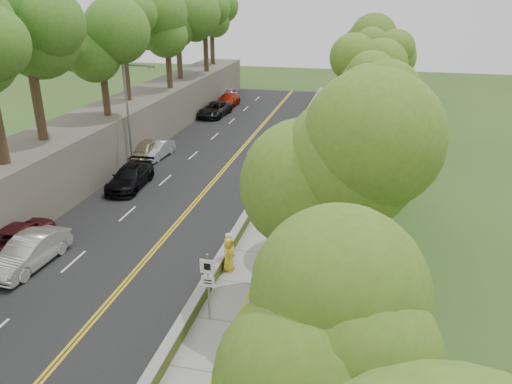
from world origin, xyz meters
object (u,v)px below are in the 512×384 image
at_px(streetlight, 130,109).
at_px(car_2, 8,244).
at_px(person_far, 325,158).
at_px(signpost, 208,280).
at_px(construction_barrel, 336,146).
at_px(car_1, 29,252).
at_px(painter_0, 229,254).
at_px(concrete_block, 296,287).

relative_size(streetlight, car_2, 1.44).
bearing_deg(person_far, signpost, 59.40).
height_order(construction_barrel, car_1, car_1).
distance_m(streetlight, car_1, 15.40).
distance_m(signpost, car_2, 12.00).
bearing_deg(streetlight, person_far, 12.92).
xyz_separation_m(streetlight, painter_0, (11.21, -13.00, -3.72)).
height_order(streetlight, concrete_block, streetlight).
height_order(streetlight, person_far, streetlight).
bearing_deg(car_1, painter_0, 14.15).
relative_size(construction_barrel, concrete_block, 0.80).
relative_size(car_2, person_far, 3.50).
relative_size(car_1, person_far, 2.99).
relative_size(streetlight, construction_barrel, 8.62).
bearing_deg(concrete_block, car_2, 179.90).
bearing_deg(painter_0, person_far, -1.37).
xyz_separation_m(painter_0, person_far, (3.08, 16.28, -0.08)).
distance_m(construction_barrel, person_far, 4.53).
bearing_deg(painter_0, car_2, 106.26).
bearing_deg(concrete_block, car_1, -178.06).
distance_m(signpost, concrete_block, 4.44).
xyz_separation_m(concrete_block, painter_0, (-3.55, 1.40, 0.48)).
distance_m(streetlight, painter_0, 17.57).
xyz_separation_m(construction_barrel, person_far, (-0.47, -4.49, 0.33)).
bearing_deg(signpost, painter_0, 94.27).
bearing_deg(signpost, car_1, 167.85).
relative_size(construction_barrel, car_2, 0.17).
bearing_deg(signpost, person_far, 82.19).
distance_m(construction_barrel, car_1, 26.24).
relative_size(construction_barrel, person_far, 0.59).
bearing_deg(car_1, car_2, 166.80).
height_order(car_1, painter_0, painter_0).
height_order(streetlight, painter_0, streetlight).
distance_m(concrete_block, car_1, 13.31).
distance_m(construction_barrel, concrete_block, 22.17).
xyz_separation_m(signpost, car_2, (-11.65, 2.64, -1.15)).
distance_m(streetlight, construction_barrel, 17.19).
relative_size(construction_barrel, car_1, 0.20).
relative_size(signpost, concrete_block, 2.68).
xyz_separation_m(signpost, construction_barrel, (3.25, 24.79, -1.45)).
bearing_deg(signpost, car_2, 167.23).
xyz_separation_m(car_2, painter_0, (11.35, 1.37, 0.11)).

